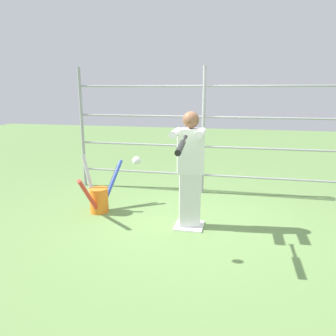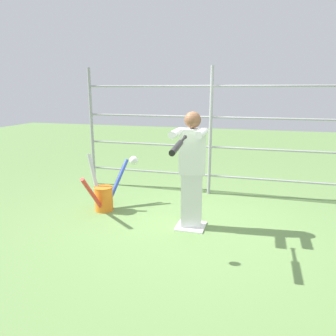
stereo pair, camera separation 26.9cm
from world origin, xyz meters
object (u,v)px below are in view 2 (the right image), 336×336
baseball_bat_swinging (178,146)px  softball_in_flight (134,160)px  bat_bucket (104,195)px  batter (192,167)px

baseball_bat_swinging → softball_in_flight: baseball_bat_swinging is taller
softball_in_flight → bat_bucket: softball_in_flight is taller
softball_in_flight → bat_bucket: bearing=-50.4°
batter → baseball_bat_swinging: batter is taller
baseball_bat_swinging → softball_in_flight: 0.52m
batter → softball_in_flight: size_ratio=17.02×
batter → softball_in_flight: 1.10m
softball_in_flight → bat_bucket: size_ratio=0.08×
batter → bat_bucket: bearing=-10.9°
batter → bat_bucket: 1.64m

